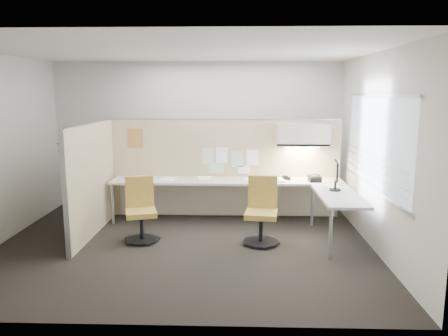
{
  "coord_description": "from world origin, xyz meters",
  "views": [
    {
      "loc": [
        0.79,
        -6.15,
        2.25
      ],
      "look_at": [
        0.56,
        0.8,
        1.02
      ],
      "focal_mm": 35.0,
      "sensor_mm": 36.0,
      "label": 1
    }
  ],
  "objects_px": {
    "chair_left": "(141,212)",
    "chair_right": "(262,213)",
    "desk": "(246,189)",
    "monitor": "(336,174)",
    "phone": "(314,178)"
  },
  "relations": [
    {
      "from": "chair_right",
      "to": "desk",
      "type": "bearing_deg",
      "value": 110.13
    },
    {
      "from": "chair_left",
      "to": "phone",
      "type": "relative_size",
      "value": 4.13
    },
    {
      "from": "chair_left",
      "to": "monitor",
      "type": "bearing_deg",
      "value": -10.89
    },
    {
      "from": "chair_right",
      "to": "monitor",
      "type": "xyz_separation_m",
      "value": [
        1.15,
        0.34,
        0.54
      ]
    },
    {
      "from": "chair_right",
      "to": "monitor",
      "type": "bearing_deg",
      "value": 24.04
    },
    {
      "from": "desk",
      "to": "phone",
      "type": "distance_m",
      "value": 1.18
    },
    {
      "from": "desk",
      "to": "phone",
      "type": "bearing_deg",
      "value": 3.2
    },
    {
      "from": "monitor",
      "to": "chair_left",
      "type": "bearing_deg",
      "value": 102.06
    },
    {
      "from": "desk",
      "to": "monitor",
      "type": "bearing_deg",
      "value": -24.64
    },
    {
      "from": "chair_right",
      "to": "phone",
      "type": "distance_m",
      "value": 1.44
    },
    {
      "from": "chair_left",
      "to": "phone",
      "type": "xyz_separation_m",
      "value": [
        2.78,
        0.98,
        0.34
      ]
    },
    {
      "from": "desk",
      "to": "chair_right",
      "type": "xyz_separation_m",
      "value": [
        0.22,
        -0.97,
        -0.14
      ]
    },
    {
      "from": "desk",
      "to": "monitor",
      "type": "xyz_separation_m",
      "value": [
        1.37,
        -0.63,
        0.39
      ]
    },
    {
      "from": "desk",
      "to": "chair_left",
      "type": "relative_size",
      "value": 4.19
    },
    {
      "from": "chair_left",
      "to": "chair_right",
      "type": "height_order",
      "value": "chair_right"
    }
  ]
}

